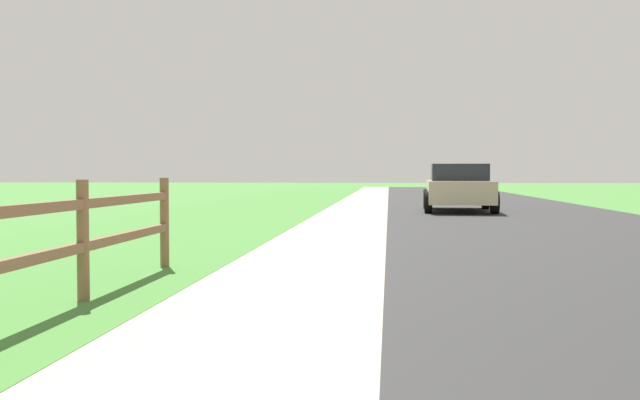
# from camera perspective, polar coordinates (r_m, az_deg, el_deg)

# --- Properties ---
(ground_plane) EXTENTS (120.00, 120.00, 0.00)m
(ground_plane) POSITION_cam_1_polar(r_m,az_deg,el_deg) (24.49, 5.39, -0.59)
(ground_plane) COLOR #437D35
(road_asphalt) EXTENTS (7.00, 66.00, 0.01)m
(road_asphalt) POSITION_cam_1_polar(r_m,az_deg,el_deg) (26.71, 12.93, -0.39)
(road_asphalt) COLOR #2B2B2B
(road_asphalt) RESTS_ON ground
(curb_concrete) EXTENTS (6.00, 66.00, 0.01)m
(curb_concrete) POSITION_cam_1_polar(r_m,az_deg,el_deg) (26.66, -1.07, -0.34)
(curb_concrete) COLOR #AB9A8D
(curb_concrete) RESTS_ON ground
(grass_verge) EXTENTS (5.00, 66.00, 0.00)m
(grass_verge) POSITION_cam_1_polar(r_m,az_deg,el_deg) (26.87, -4.25, -0.33)
(grass_verge) COLOR #437D35
(grass_verge) RESTS_ON ground
(parked_suv_beige) EXTENTS (2.22, 4.50, 1.44)m
(parked_suv_beige) POSITION_cam_1_polar(r_m,az_deg,el_deg) (22.37, 10.92, 0.97)
(parked_suv_beige) COLOR #C6B793
(parked_suv_beige) RESTS_ON ground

